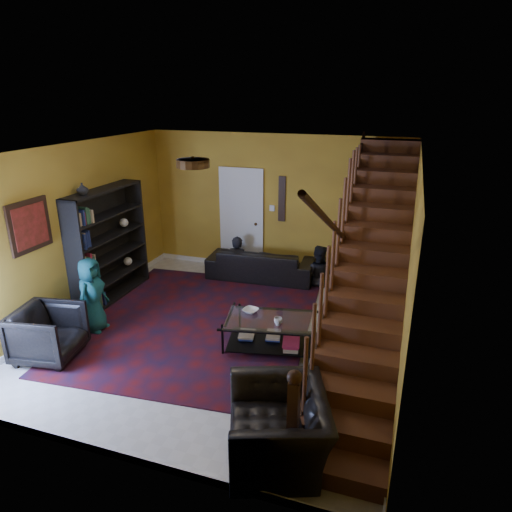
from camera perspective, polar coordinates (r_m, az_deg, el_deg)
The scene contains 21 objects.
floor at distance 7.23m, azimuth -4.04°, elevation -9.57°, with size 5.50×5.50×0.00m, color beige.
room at distance 8.80m, azimuth -8.77°, elevation -3.77°, with size 5.50×5.50×5.50m.
staircase at distance 6.18m, azimuth 14.12°, elevation -1.12°, with size 0.95×5.02×3.18m.
bookshelf at distance 8.45m, azimuth -17.86°, elevation 1.09°, with size 0.35×1.80×2.00m.
door at distance 9.43m, azimuth -1.81°, elevation 4.38°, with size 0.82×0.05×2.05m, color silver.
framed_picture at distance 7.25m, azimuth -26.45°, elevation 3.40°, with size 0.04×0.74×0.74m, color maroon.
wall_hanging at distance 9.05m, azimuth 3.26°, elevation 7.13°, with size 0.14×0.03×0.90m, color black.
ceiling_fixture at distance 5.63m, azimuth -7.89°, elevation 11.40°, with size 0.40×0.40×0.10m, color #3F2814.
rug at distance 7.55m, azimuth -7.14°, elevation -8.24°, with size 3.52×4.02×0.02m, color #4A0D0F.
sofa at distance 9.10m, azimuth 0.63°, elevation -0.97°, with size 2.10×0.82×0.61m, color black.
armchair_left at distance 7.05m, azimuth -24.54°, elevation -8.81°, with size 0.81×0.83×0.76m, color black.
armchair_right at distance 4.92m, azimuth 2.80°, elevation -20.62°, with size 1.12×0.98×0.73m, color black.
person_adult_a at distance 9.35m, azimuth -2.34°, elevation -1.22°, with size 0.46×0.30×1.26m, color black.
person_adult_b at distance 8.93m, azimuth 7.73°, elevation -2.49°, with size 0.61×0.47×1.25m, color black.
person_child at distance 7.47m, azimuth -19.83°, elevation -4.64°, with size 0.59×0.38×1.20m, color #165355.
coffee_table at distance 6.66m, azimuth 1.93°, elevation -9.49°, with size 1.42×1.00×0.49m.
cup_a at distance 6.42m, azimuth 2.79°, elevation -8.11°, with size 0.12×0.12×0.09m, color #999999.
cup_b at distance 6.39m, azimuth 2.78°, elevation -8.30°, with size 0.09×0.09×0.09m, color #999999.
bowl at distance 6.74m, azimuth -0.68°, elevation -6.84°, with size 0.22×0.22×0.05m, color #999999.
vase at distance 7.78m, azimuth -20.89°, elevation 7.83°, with size 0.18×0.18×0.19m, color #999999.
popcorn_bucket at distance 7.20m, azimuth -22.74°, elevation -10.51°, with size 0.13×0.13×0.15m, color red.
Camera 1 is at (2.48, -5.78, 3.57)m, focal length 32.00 mm.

